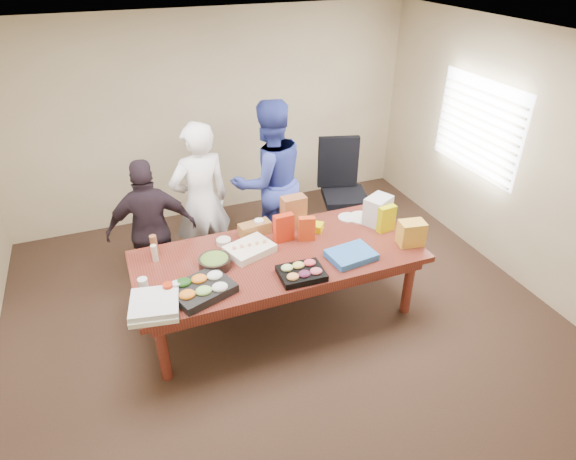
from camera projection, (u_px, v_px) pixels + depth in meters
name	position (u px, v px, depth m)	size (l,w,h in m)	color
floor	(279.00, 313.00, 5.16)	(5.50, 5.00, 0.02)	#47301E
ceiling	(276.00, 43.00, 3.74)	(5.50, 5.00, 0.02)	white
wall_back	(212.00, 118.00, 6.44)	(5.50, 0.04, 2.70)	beige
wall_front	(450.00, 414.00, 2.46)	(5.50, 0.04, 2.70)	beige
wall_right	(514.00, 157.00, 5.31)	(0.04, 5.00, 2.70)	beige
window_panel	(478.00, 127.00, 5.70)	(0.03, 1.40, 1.10)	white
window_blinds	(475.00, 127.00, 5.68)	(0.04, 1.36, 1.00)	beige
conference_table	(279.00, 284.00, 4.96)	(2.80, 1.20, 0.75)	#4C1C0F
office_chair	(345.00, 193.00, 6.18)	(0.62, 0.62, 1.23)	black
person_center	(201.00, 203.00, 5.32)	(0.67, 0.44, 1.84)	white
person_right	(269.00, 181.00, 5.67)	(0.94, 0.73, 1.93)	#3140A3
person_left	(152.00, 230.00, 5.08)	(0.92, 0.38, 1.57)	black
veggie_tray	(202.00, 289.00, 4.22)	(0.51, 0.40, 0.08)	black
fruit_tray	(301.00, 273.00, 4.44)	(0.41, 0.32, 0.06)	black
sheet_cake	(250.00, 249.00, 4.77)	(0.44, 0.33, 0.08)	white
salad_bowl	(215.00, 263.00, 4.55)	(0.30, 0.30, 0.10)	black
chip_bag_blue	(351.00, 255.00, 4.69)	(0.43, 0.33, 0.07)	blue
chip_bag_red	(284.00, 228.00, 4.90)	(0.20, 0.08, 0.30)	red
chip_bag_yellow	(386.00, 219.00, 5.07)	(0.19, 0.08, 0.28)	#D6D701
chip_bag_orange	(307.00, 229.00, 4.92)	(0.17, 0.07, 0.26)	red
mayo_jar	(259.00, 226.00, 5.07)	(0.10, 0.10, 0.15)	white
mustard_bottle	(285.00, 230.00, 4.99)	(0.06, 0.06, 0.16)	#EBF42C
dressing_bottle	(154.00, 245.00, 4.70)	(0.07, 0.07, 0.21)	brown
ranch_bottle	(155.00, 253.00, 4.62)	(0.06, 0.06, 0.17)	beige
banana_bunch	(312.00, 226.00, 5.14)	(0.24, 0.14, 0.08)	#DFD300
bread_loaf	(255.00, 229.00, 5.05)	(0.33, 0.14, 0.13)	#925F2E
kraft_bag	(294.00, 211.00, 5.16)	(0.26, 0.15, 0.33)	#98552F
red_cup	(168.00, 290.00, 4.19)	(0.09, 0.09, 0.12)	#B1280B
clear_cup_a	(177.00, 288.00, 4.22)	(0.08, 0.08, 0.11)	silver
clear_cup_b	(143.00, 284.00, 4.25)	(0.09, 0.09, 0.12)	silver
pizza_box_lower	(154.00, 308.00, 4.03)	(0.40, 0.40, 0.05)	white
pizza_box_upper	(154.00, 303.00, 4.03)	(0.40, 0.40, 0.05)	silver
plate_a	(361.00, 218.00, 5.36)	(0.29, 0.29, 0.02)	white
plate_b	(348.00, 217.00, 5.36)	(0.22, 0.22, 0.01)	silver
dip_bowl_a	(286.00, 228.00, 5.12)	(0.15, 0.15, 0.06)	beige
dip_bowl_b	(224.00, 242.00, 4.90)	(0.15, 0.15, 0.06)	beige
grocery_bag_white	(378.00, 210.00, 5.20)	(0.29, 0.20, 0.31)	silver
grocery_bag_yellow	(411.00, 233.00, 4.86)	(0.25, 0.17, 0.25)	gold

